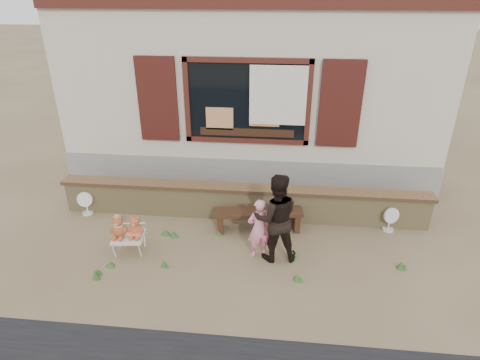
# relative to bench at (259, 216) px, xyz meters

# --- Properties ---
(ground) EXTENTS (80.00, 80.00, 0.00)m
(ground) POSITION_rel_bench_xyz_m (-0.35, -0.56, -0.30)
(ground) COLOR brown
(ground) RESTS_ON ground
(shopfront) EXTENTS (8.04, 5.13, 4.00)m
(shopfront) POSITION_rel_bench_xyz_m (-0.35, 3.93, 1.70)
(shopfront) COLOR #B9AB95
(shopfront) RESTS_ON ground
(brick_wall) EXTENTS (7.10, 0.36, 0.67)m
(brick_wall) POSITION_rel_bench_xyz_m (-0.35, 0.44, 0.04)
(brick_wall) COLOR tan
(brick_wall) RESTS_ON ground
(bench) EXTENTS (1.64, 0.55, 0.41)m
(bench) POSITION_rel_bench_xyz_m (0.00, 0.00, 0.00)
(bench) COLOR #311D11
(bench) RESTS_ON ground
(folding_chair) EXTENTS (0.56, 0.51, 0.31)m
(folding_chair) POSITION_rel_bench_xyz_m (-2.14, -0.90, -0.02)
(folding_chair) COLOR beige
(folding_chair) RESTS_ON ground
(teddy_bear_left) EXTENTS (0.33, 0.30, 0.41)m
(teddy_bear_left) POSITION_rel_bench_xyz_m (-2.28, -0.92, 0.22)
(teddy_bear_left) COLOR brown
(teddy_bear_left) RESTS_ON folding_chair
(teddy_bear_right) EXTENTS (0.32, 0.29, 0.40)m
(teddy_bear_right) POSITION_rel_bench_xyz_m (-2.01, -0.88, 0.21)
(teddy_bear_right) COLOR #9A462A
(teddy_bear_right) RESTS_ON folding_chair
(child) EXTENTS (0.46, 0.40, 1.06)m
(child) POSITION_rel_bench_xyz_m (0.04, -0.76, 0.23)
(child) COLOR pink
(child) RESTS_ON ground
(adult) EXTENTS (0.82, 0.69, 1.53)m
(adult) POSITION_rel_bench_xyz_m (0.32, -0.80, 0.46)
(adult) COLOR black
(adult) RESTS_ON ground
(fan_left) EXTENTS (0.31, 0.21, 0.49)m
(fan_left) POSITION_rel_bench_xyz_m (-3.43, 0.24, -0.06)
(fan_left) COLOR silver
(fan_left) RESTS_ON ground
(fan_right) EXTENTS (0.31, 0.20, 0.48)m
(fan_right) POSITION_rel_bench_xyz_m (2.41, 0.24, -0.06)
(fan_right) COLOR silver
(fan_right) RESTS_ON ground
(grass_tufts) EXTENTS (4.94, 1.50, 0.16)m
(grass_tufts) POSITION_rel_bench_xyz_m (-0.66, -0.92, -0.25)
(grass_tufts) COLOR #335D25
(grass_tufts) RESTS_ON ground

